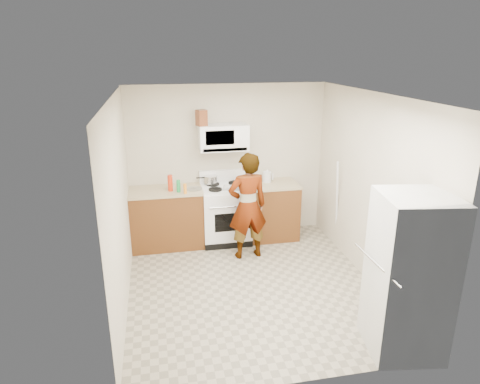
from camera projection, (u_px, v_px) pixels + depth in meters
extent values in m
plane|color=gray|center=(251.00, 285.00, 5.72)|extent=(3.60, 3.60, 0.00)
cube|color=beige|center=(228.00, 162.00, 6.99)|extent=(3.20, 0.02, 2.50)
cube|color=beige|center=(370.00, 190.00, 5.62)|extent=(0.02, 3.60, 2.50)
cube|color=#5D3216|center=(167.00, 219.00, 6.77)|extent=(1.12, 0.62, 0.90)
cube|color=tan|center=(165.00, 191.00, 6.62)|extent=(1.14, 0.64, 0.03)
cube|color=#5D3216|center=(272.00, 211.00, 7.09)|extent=(0.80, 0.62, 0.90)
cube|color=tan|center=(272.00, 184.00, 6.94)|extent=(0.82, 0.64, 0.03)
cube|color=white|center=(226.00, 215.00, 6.93)|extent=(0.76, 0.65, 0.90)
cube|color=white|center=(225.00, 188.00, 6.78)|extent=(0.76, 0.62, 0.03)
cube|color=white|center=(222.00, 176.00, 7.01)|extent=(0.76, 0.08, 0.20)
cube|color=white|center=(223.00, 137.00, 6.66)|extent=(0.76, 0.38, 0.40)
imported|color=tan|center=(248.00, 206.00, 6.29)|extent=(0.63, 0.45, 1.62)
cube|color=silver|center=(409.00, 276.00, 4.28)|extent=(0.80, 0.80, 1.70)
cylinder|color=silver|center=(267.00, 177.00, 6.99)|extent=(0.15, 0.15, 0.17)
cube|color=#632F17|center=(201.00, 118.00, 6.44)|extent=(0.18, 0.18, 0.24)
cylinder|color=silver|center=(211.00, 179.00, 6.87)|extent=(0.26, 0.26, 0.12)
cube|color=white|center=(231.00, 188.00, 6.65)|extent=(0.28, 0.21, 0.05)
cylinder|color=red|center=(170.00, 183.00, 6.52)|extent=(0.10, 0.10, 0.25)
cylinder|color=orange|center=(185.00, 189.00, 6.42)|extent=(0.06, 0.06, 0.15)
cylinder|color=#198C40|center=(178.00, 186.00, 6.49)|extent=(0.06, 0.06, 0.19)
cylinder|color=white|center=(194.00, 189.00, 6.64)|extent=(0.33, 0.33, 0.01)
cylinder|color=silver|center=(337.00, 204.00, 6.65)|extent=(0.21, 0.26, 1.42)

